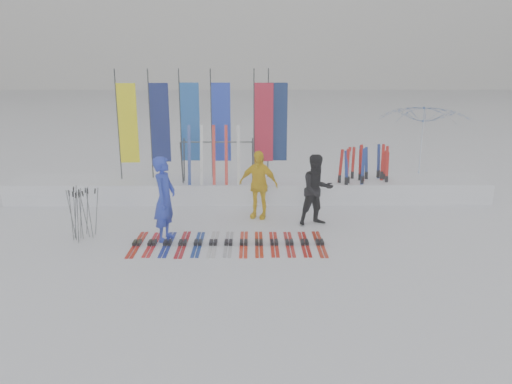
{
  "coord_description": "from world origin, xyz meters",
  "views": [
    {
      "loc": [
        0.11,
        -9.85,
        4.06
      ],
      "look_at": [
        0.2,
        1.6,
        1.0
      ],
      "focal_mm": 35.0,
      "sensor_mm": 36.0,
      "label": 1
    }
  ],
  "objects_px": {
    "person_black": "(317,190)",
    "ski_row": "(228,243)",
    "person_blue": "(165,199)",
    "ski_rack": "(218,156)",
    "person_yellow": "(258,184)",
    "tent_canopy": "(423,145)"
  },
  "relations": [
    {
      "from": "person_yellow",
      "to": "person_blue",
      "type": "bearing_deg",
      "value": -123.55
    },
    {
      "from": "person_black",
      "to": "ski_row",
      "type": "distance_m",
      "value": 2.72
    },
    {
      "from": "ski_row",
      "to": "person_black",
      "type": "bearing_deg",
      "value": 33.39
    },
    {
      "from": "person_blue",
      "to": "tent_canopy",
      "type": "xyz_separation_m",
      "value": [
        7.57,
        5.08,
        0.38
      ]
    },
    {
      "from": "person_black",
      "to": "ski_rack",
      "type": "bearing_deg",
      "value": 122.56
    },
    {
      "from": "tent_canopy",
      "to": "ski_rack",
      "type": "distance_m",
      "value": 6.85
    },
    {
      "from": "person_blue",
      "to": "ski_rack",
      "type": "bearing_deg",
      "value": -7.53
    },
    {
      "from": "person_black",
      "to": "person_blue",
      "type": "bearing_deg",
      "value": 177.24
    },
    {
      "from": "person_black",
      "to": "ski_row",
      "type": "bearing_deg",
      "value": -166.03
    },
    {
      "from": "person_yellow",
      "to": "ski_rack",
      "type": "relative_size",
      "value": 0.88
    },
    {
      "from": "person_black",
      "to": "tent_canopy",
      "type": "height_order",
      "value": "tent_canopy"
    },
    {
      "from": "person_blue",
      "to": "ski_rack",
      "type": "distance_m",
      "value": 3.3
    },
    {
      "from": "tent_canopy",
      "to": "person_yellow",
      "type": "bearing_deg",
      "value": -147.8
    },
    {
      "from": "ski_row",
      "to": "ski_rack",
      "type": "distance_m",
      "value": 3.74
    },
    {
      "from": "person_black",
      "to": "tent_canopy",
      "type": "distance_m",
      "value": 5.64
    },
    {
      "from": "tent_canopy",
      "to": "ski_row",
      "type": "xyz_separation_m",
      "value": [
        -6.11,
        -5.42,
        -1.32
      ]
    },
    {
      "from": "person_yellow",
      "to": "ski_row",
      "type": "relative_size",
      "value": 0.42
    },
    {
      "from": "person_blue",
      "to": "person_black",
      "type": "relative_size",
      "value": 1.09
    },
    {
      "from": "person_black",
      "to": "ski_row",
      "type": "height_order",
      "value": "person_black"
    },
    {
      "from": "person_blue",
      "to": "ski_rack",
      "type": "relative_size",
      "value": 0.96
    },
    {
      "from": "person_yellow",
      "to": "ski_rack",
      "type": "xyz_separation_m",
      "value": [
        -1.14,
        1.45,
        0.49
      ]
    },
    {
      "from": "person_yellow",
      "to": "ski_rack",
      "type": "height_order",
      "value": "ski_rack"
    }
  ]
}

